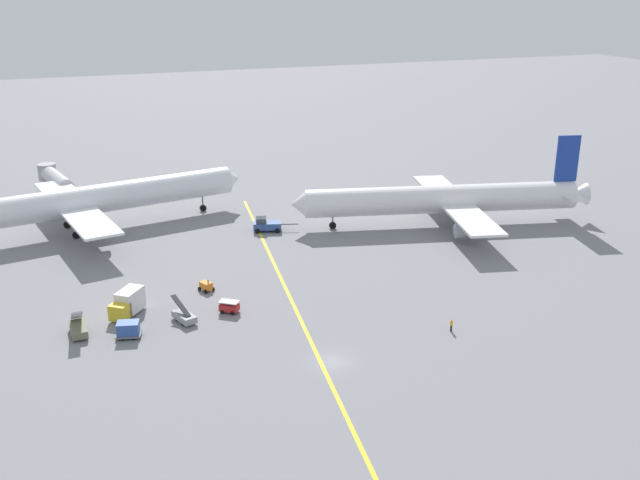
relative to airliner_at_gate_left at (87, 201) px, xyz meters
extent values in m
plane|color=gray|center=(23.81, -61.63, -5.68)|extent=(600.00, 600.00, 0.00)
cube|color=yellow|center=(23.70, -51.63, -5.67)|extent=(16.75, 118.96, 0.01)
cylinder|color=white|center=(0.51, 0.09, 0.08)|extent=(55.24, 15.32, 5.32)
cone|color=white|center=(28.82, 5.36, 0.08)|extent=(3.65, 5.33, 4.90)
cube|color=white|center=(-2.20, -0.41, -0.72)|extent=(13.44, 39.62, 0.44)
cylinder|color=#999EA3|center=(0.78, -10.99, -2.52)|extent=(4.60, 3.32, 2.60)
cylinder|color=#999EA3|center=(-3.22, 10.54, -2.52)|extent=(4.60, 3.32, 2.60)
cylinder|color=slate|center=(-3.81, 2.75, -3.67)|extent=(0.28, 0.28, 2.71)
cylinder|color=black|center=(-3.81, 2.75, -5.03)|extent=(1.38, 0.78, 1.30)
cylinder|color=slate|center=(-2.57, -3.94, -3.67)|extent=(0.28, 0.28, 2.71)
cylinder|color=black|center=(-2.57, -3.94, -5.03)|extent=(1.38, 0.78, 1.30)
cylinder|color=slate|center=(22.22, 4.13, -3.67)|extent=(0.28, 0.28, 2.71)
cylinder|color=black|center=(22.22, 4.13, -5.03)|extent=(1.38, 0.78, 1.30)
cylinder|color=white|center=(62.50, -20.23, -0.69)|extent=(51.36, 17.44, 5.27)
cone|color=white|center=(36.28, -13.79, -0.69)|extent=(3.88, 5.37, 4.85)
cone|color=white|center=(88.52, -26.63, -0.69)|extent=(4.50, 4.95, 4.21)
cube|color=white|center=(65.00, -20.85, -1.48)|extent=(15.44, 39.05, 0.44)
cube|color=white|center=(86.09, -26.04, -0.16)|extent=(6.21, 13.39, 0.28)
cube|color=#193899|center=(85.80, -25.97, 6.37)|extent=(4.36, 1.40, 8.85)
cylinder|color=#999EA3|center=(66.61, -10.11, -3.28)|extent=(4.70, 3.53, 2.60)
cylinder|color=#999EA3|center=(61.45, -31.12, -3.28)|extent=(4.70, 3.53, 2.60)
cylinder|color=slate|center=(65.16, -24.39, -4.04)|extent=(0.28, 0.28, 1.97)
cylinder|color=black|center=(65.16, -24.39, -5.03)|extent=(1.39, 0.84, 1.30)
cylinder|color=slate|center=(66.79, -17.79, -4.04)|extent=(0.28, 0.28, 1.97)
cylinder|color=black|center=(66.79, -17.79, -5.03)|extent=(1.39, 0.84, 1.30)
cylinder|color=slate|center=(42.46, -15.31, -4.04)|extent=(0.28, 0.28, 1.97)
cylinder|color=black|center=(42.46, -15.31, -5.03)|extent=(1.39, 0.84, 1.30)
cube|color=#2D4C8C|center=(30.72, -12.13, -4.60)|extent=(5.66, 4.10, 1.25)
cube|color=#333D47|center=(29.66, -11.80, -3.53)|extent=(2.39, 2.62, 0.90)
cylinder|color=#4C4C51|center=(34.67, -13.37, -4.48)|extent=(3.11, 1.15, 0.20)
sphere|color=orange|center=(29.66, -11.80, -2.90)|extent=(0.24, 0.24, 0.24)
cylinder|color=black|center=(28.57, -12.88, -5.23)|extent=(0.95, 0.55, 0.90)
cylinder|color=black|center=(29.38, -10.29, -5.23)|extent=(0.95, 0.55, 0.90)
cylinder|color=black|center=(32.06, -13.97, -5.23)|extent=(0.95, 0.55, 0.90)
cylinder|color=black|center=(32.87, -11.39, -5.23)|extent=(0.95, 0.55, 0.90)
cube|color=red|center=(15.49, -43.70, -4.88)|extent=(2.98, 2.76, 1.00)
cube|color=#B2B2B7|center=(15.49, -43.70, -4.03)|extent=(3.13, 2.90, 0.12)
cylinder|color=black|center=(16.51, -43.59, -5.38)|extent=(0.60, 0.52, 0.60)
cylinder|color=black|center=(15.67, -44.71, -5.38)|extent=(0.60, 0.52, 0.60)
cylinder|color=black|center=(15.31, -42.69, -5.38)|extent=(0.60, 0.52, 0.60)
cylinder|color=black|center=(14.47, -43.81, -5.38)|extent=(0.60, 0.52, 0.60)
cube|color=orange|center=(14.11, -35.19, -4.83)|extent=(1.85, 2.14, 1.10)
cylinder|color=black|center=(14.34, -35.67, -4.03)|extent=(0.16, 0.16, 0.50)
cylinder|color=black|center=(13.16, -34.81, -5.38)|extent=(0.44, 0.63, 0.60)
cylinder|color=black|center=(14.42, -34.21, -5.38)|extent=(0.44, 0.63, 0.60)
cylinder|color=black|center=(13.80, -36.16, -5.38)|extent=(0.44, 0.63, 0.60)
cylinder|color=black|center=(15.06, -35.57, -5.38)|extent=(0.44, 0.63, 0.60)
cube|color=#666B4C|center=(-4.59, -43.26, -4.88)|extent=(2.18, 4.58, 1.00)
cube|color=silver|center=(-4.60, -42.96, -2.98)|extent=(1.57, 4.23, 2.71)
cylinder|color=black|center=(-3.86, -43.98, -5.38)|extent=(0.22, 0.61, 0.60)
cylinder|color=black|center=(-5.25, -44.04, -5.38)|extent=(0.22, 0.61, 0.60)
cylinder|color=black|center=(-3.92, -42.48, -5.38)|extent=(0.22, 0.61, 0.60)
cylinder|color=black|center=(-5.32, -42.54, -5.38)|extent=(0.22, 0.61, 0.60)
cube|color=slate|center=(1.43, -46.30, -5.25)|extent=(3.64, 2.91, 0.25)
cube|color=#2D5199|center=(1.43, -46.30, -4.33)|extent=(3.20, 2.62, 1.60)
cylinder|color=black|center=(2.32, -45.81, -5.38)|extent=(0.63, 0.34, 0.60)
cylinder|color=black|center=(1.99, -47.17, -5.38)|extent=(0.63, 0.34, 0.60)
cylinder|color=black|center=(0.87, -45.44, -5.38)|extent=(0.63, 0.34, 0.60)
cylinder|color=black|center=(0.53, -46.80, -5.38)|extent=(0.63, 0.34, 0.60)
cube|color=gold|center=(0.99, -41.01, -4.28)|extent=(3.25, 3.22, 2.20)
cube|color=silver|center=(2.64, -38.94, -3.78)|extent=(4.49, 4.78, 3.20)
cylinder|color=black|center=(2.27, -40.53, -5.38)|extent=(0.53, 0.59, 0.60)
cylinder|color=black|center=(1.18, -39.66, -5.38)|extent=(0.53, 0.59, 0.60)
cylinder|color=black|center=(3.21, -39.36, -5.38)|extent=(0.53, 0.59, 0.60)
cylinder|color=black|center=(2.11, -38.48, -5.38)|extent=(0.53, 0.59, 0.60)
cube|color=gray|center=(9.06, -44.39, -4.93)|extent=(2.95, 4.36, 0.90)
cube|color=black|center=(8.82, -43.63, -3.58)|extent=(1.98, 4.24, 1.83)
cylinder|color=black|center=(8.17, -43.89, -5.38)|extent=(0.38, 0.63, 0.60)
cylinder|color=black|center=(9.50, -43.46, -5.38)|extent=(0.38, 0.63, 0.60)
cylinder|color=black|center=(8.63, -45.32, -5.38)|extent=(0.38, 0.63, 0.60)
cylinder|color=black|center=(9.96, -44.89, -5.38)|extent=(0.38, 0.63, 0.60)
cylinder|color=black|center=(41.44, -59.81, -5.24)|extent=(0.28, 0.28, 0.88)
cylinder|color=orange|center=(41.44, -59.81, -4.49)|extent=(0.36, 0.36, 0.62)
sphere|color=tan|center=(41.44, -59.81, -4.06)|extent=(0.24, 0.24, 0.24)
cylinder|color=#B7B7BC|center=(-4.56, 22.68, -1.15)|extent=(6.41, 15.25, 3.20)
cylinder|color=#99999E|center=(-6.21, 29.95, -1.15)|extent=(3.84, 3.84, 3.52)
cylinder|color=#595960|center=(-5.99, 28.98, -3.41)|extent=(0.70, 0.70, 4.53)
camera|label=1|loc=(-5.49, -133.81, 38.07)|focal=40.63mm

